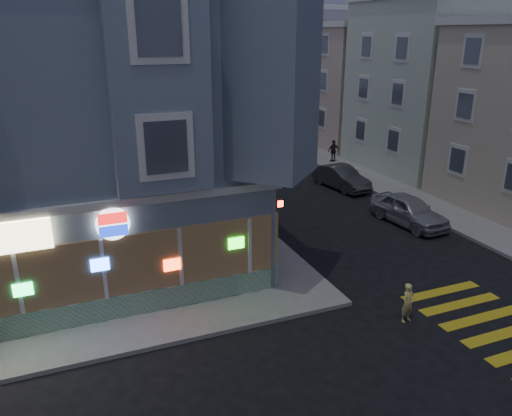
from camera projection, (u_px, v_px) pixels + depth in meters
ground at (300, 360)px, 14.20m from camera, size 120.00×120.00×0.00m
sidewalk_ne at (420, 141)px, 42.39m from camera, size 24.00×42.00×0.15m
corner_building at (44, 112)px, 19.75m from camera, size 14.60×14.60×11.40m
row_house_b at (456, 86)px, 33.26m from camera, size 12.00×8.60×10.50m
row_house_c at (376, 85)px, 41.38m from camera, size 12.00×8.60×9.00m
row_house_d at (323, 69)px, 49.00m from camera, size 12.00×8.60×10.50m
utility_pole at (301, 88)px, 37.82m from camera, size 2.20×0.30×9.00m
street_tree_near at (271, 91)px, 43.42m from camera, size 3.00×3.00×5.30m
street_tree_far at (240, 83)px, 50.42m from camera, size 3.00×3.00×5.30m
running_child at (408, 303)px, 15.91m from camera, size 0.54×0.41×1.32m
pedestrian_a at (311, 145)px, 36.57m from camera, size 0.85×0.68×1.67m
pedestrian_b at (334, 151)px, 35.13m from camera, size 0.90×0.40×1.52m
parked_car_a at (409, 210)px, 24.01m from camera, size 2.10×4.37×1.44m
parked_car_b at (341, 177)px, 29.59m from camera, size 1.93×4.21×1.34m
parked_car_c at (270, 150)px, 36.80m from camera, size 1.80×4.18×1.20m
parked_car_d at (259, 131)px, 43.16m from camera, size 2.97×5.62×1.51m
traffic_signal at (273, 186)px, 17.64m from camera, size 0.64×0.59×5.23m
fire_hydrant at (356, 173)px, 30.89m from camera, size 0.44×0.26×0.77m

